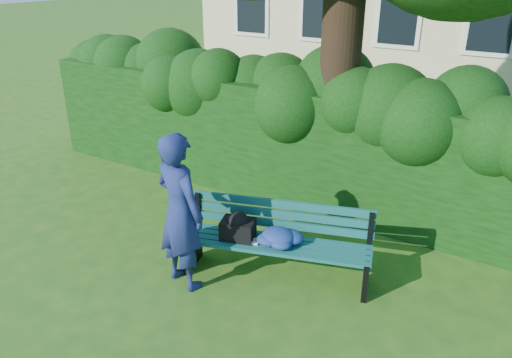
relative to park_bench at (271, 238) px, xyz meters
The scene contains 4 objects.
ground 0.73m from the park_bench, 169.02° to the right, with size 80.00×80.00×0.00m, color #28591A.
hedge 2.20m from the park_bench, 103.88° to the left, with size 10.00×1.00×1.80m.
park_bench is the anchor object (origin of this frame).
man_reading 1.12m from the park_bench, 139.38° to the right, with size 0.68×0.44×1.85m, color navy.
Camera 1 is at (3.05, -4.31, 3.49)m, focal length 35.00 mm.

